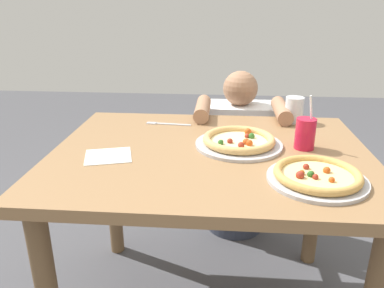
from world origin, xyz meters
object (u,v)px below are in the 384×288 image
object	(u,v)px
drink_cup_colored	(305,133)
pizza_far	(239,141)
water_cup_clear	(294,109)
pizza_near	(317,176)
fork	(166,124)
diner_seated	(237,164)

from	to	relation	value
drink_cup_colored	pizza_far	bearing A→B (deg)	179.34
pizza_far	drink_cup_colored	size ratio (longest dim) A/B	1.62
pizza_far	drink_cup_colored	xyz separation A→B (m)	(0.24, -0.00, 0.04)
water_cup_clear	pizza_near	bearing A→B (deg)	-92.58
pizza_near	drink_cup_colored	size ratio (longest dim) A/B	1.50
water_cup_clear	drink_cup_colored	bearing A→B (deg)	-92.39
water_cup_clear	fork	bearing A→B (deg)	-171.66
water_cup_clear	diner_seated	xyz separation A→B (m)	(-0.23, 0.29, -0.40)
pizza_far	fork	size ratio (longest dim) A/B	1.63
drink_cup_colored	fork	xyz separation A→B (m)	(-0.56, 0.25, -0.06)
pizza_near	water_cup_clear	world-z (taller)	water_cup_clear
pizza_far	drink_cup_colored	world-z (taller)	drink_cup_colored
pizza_near	water_cup_clear	distance (m)	0.61
pizza_near	pizza_far	world-z (taller)	pizza_far
fork	drink_cup_colored	bearing A→B (deg)	-23.79
water_cup_clear	fork	size ratio (longest dim) A/B	0.57
pizza_near	diner_seated	bearing A→B (deg)	102.82
fork	pizza_near	bearing A→B (deg)	-44.02
drink_cup_colored	diner_seated	distance (m)	0.77
water_cup_clear	fork	distance (m)	0.58
pizza_near	drink_cup_colored	xyz separation A→B (m)	(0.01, 0.28, 0.04)
drink_cup_colored	water_cup_clear	bearing A→B (deg)	87.61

